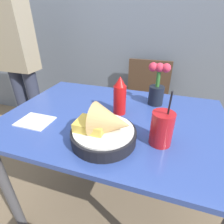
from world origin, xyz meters
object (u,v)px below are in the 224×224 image
Objects in this scene: food_basket at (106,129)px; ketchup_bottle at (120,96)px; person_standing at (17,53)px; chair_far_window at (146,98)px; drink_cup at (162,130)px; flower_vase at (157,87)px.

ketchup_bottle is (-0.01, 0.25, 0.04)m from food_basket.
person_standing is at bearing 157.63° from ketchup_bottle.
chair_far_window is 3.16× the size of food_basket.
food_basket is 0.25m from ketchup_bottle.
drink_cup is 1.41m from person_standing.
ketchup_bottle is at bearing -93.61° from chair_far_window.
food_basket is 1.26m from person_standing.
chair_far_window is at bearing 88.01° from food_basket.
drink_cup is (0.18, -0.97, 0.30)m from chair_far_window.
ketchup_bottle is 0.83× the size of drink_cup.
person_standing is (-1.27, 0.62, 0.11)m from drink_cup.
chair_far_window is 4.20× the size of ketchup_bottle.
food_basket is at bearing -86.95° from ketchup_bottle.
food_basket is 1.12× the size of flower_vase.
flower_vase is 1.24m from person_standing.
person_standing is at bearing 147.28° from food_basket.
person_standing reaches higher than flower_vase.
flower_vase is (0.12, -0.60, 0.34)m from chair_far_window.
chair_far_window is 3.48× the size of drink_cup.
drink_cup reaches higher than chair_far_window.
ketchup_bottle is 0.84× the size of flower_vase.
drink_cup reaches higher than ketchup_bottle.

